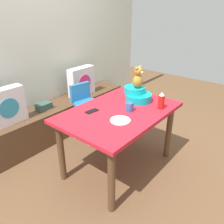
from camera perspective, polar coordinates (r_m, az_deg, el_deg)
ground_plane at (r=2.84m, az=1.60°, el=-13.24°), size 8.00×8.00×0.00m
back_wall at (r=3.34m, az=-19.06°, el=16.00°), size 4.40×0.10×2.60m
window_bench at (r=3.45m, az=-14.10°, el=-1.98°), size 2.60×0.44×0.46m
pillow_floral_left at (r=2.95m, az=-24.83°, el=1.22°), size 0.44×0.15×0.44m
pillow_floral_right at (r=3.59m, az=-7.58°, el=7.49°), size 0.44×0.15×0.44m
book_stack at (r=3.26m, az=-16.64°, el=1.41°), size 0.20×0.14×0.09m
dining_table at (r=2.49m, az=1.78°, el=-1.81°), size 1.28×0.87×0.74m
highchair at (r=3.15m, az=-6.47°, el=1.86°), size 0.37×0.49×0.79m
infant_seat_teal at (r=2.68m, az=6.27°, el=4.27°), size 0.30×0.33×0.16m
teddy_bear at (r=2.61m, az=6.49°, el=8.48°), size 0.13×0.12×0.25m
ketchup_bottle at (r=2.51m, az=12.14°, el=2.71°), size 0.07×0.07×0.18m
coffee_mug at (r=2.41m, az=4.37°, el=1.26°), size 0.12×0.08×0.09m
dinner_plate_near at (r=2.22m, az=2.07°, el=-2.09°), size 0.20×0.20×0.01m
cell_phone at (r=2.43m, az=-5.01°, el=0.23°), size 0.15×0.09×0.01m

